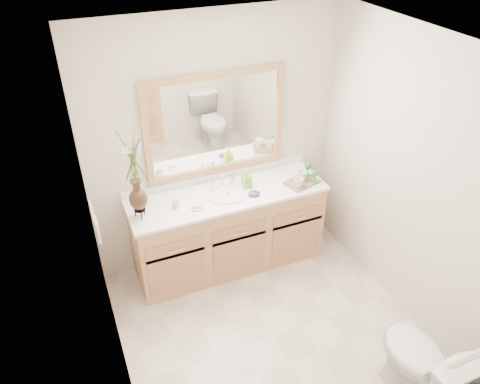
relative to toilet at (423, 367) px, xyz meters
name	(u,v)px	position (x,y,z in m)	size (l,w,h in m)	color
floor	(273,336)	(-0.70, 0.92, -0.37)	(2.60, 2.60, 0.00)	beige
ceiling	(290,53)	(-0.70, 0.92, 2.03)	(2.40, 2.60, 0.02)	white
wall_back	(216,144)	(-0.70, 2.22, 0.83)	(2.40, 0.02, 2.40)	silver
wall_front	(400,370)	(-0.70, -0.38, 0.83)	(2.40, 0.02, 2.40)	silver
wall_left	(108,268)	(-1.90, 0.92, 0.83)	(0.02, 2.60, 2.40)	silver
wall_right	(416,187)	(0.50, 0.92, 0.83)	(0.02, 2.60, 2.40)	silver
vanity	(228,230)	(-0.70, 1.93, 0.03)	(1.80, 0.55, 0.80)	tan
counter	(228,195)	(-0.70, 1.93, 0.45)	(1.84, 0.57, 0.03)	white
sink	(228,199)	(-0.70, 1.92, 0.41)	(0.38, 0.34, 0.23)	white
mirror	(216,125)	(-0.70, 2.20, 1.04)	(1.32, 0.04, 0.97)	white
switch_plate	(97,226)	(-1.89, 1.68, 0.61)	(0.02, 0.12, 0.12)	white
toilet	(423,367)	(0.00, 0.00, 0.00)	(0.42, 0.75, 0.74)	white
flower_vase	(133,165)	(-1.51, 1.89, 0.97)	(0.18, 0.18, 0.74)	black
tumbler	(176,203)	(-1.19, 1.91, 0.50)	(0.06, 0.06, 0.08)	beige
soap_dish	(197,207)	(-1.04, 1.82, 0.47)	(0.11, 0.11, 0.04)	beige
soap_bottle	(247,179)	(-0.50, 1.97, 0.54)	(0.07, 0.08, 0.16)	#80C92F
purple_dish	(254,193)	(-0.49, 1.81, 0.48)	(0.11, 0.09, 0.04)	#4F2775
tray	(302,182)	(0.01, 1.83, 0.47)	(0.32, 0.21, 0.02)	brown
mug_left	(299,182)	(-0.06, 1.76, 0.52)	(0.09, 0.09, 0.09)	beige
mug_right	(302,175)	(0.03, 1.85, 0.53)	(0.10, 0.09, 0.10)	beige
goblet_front	(315,174)	(0.11, 1.78, 0.56)	(0.06, 0.06, 0.13)	#27773D
goblet_back	(308,166)	(0.11, 1.91, 0.58)	(0.07, 0.07, 0.15)	#27773D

